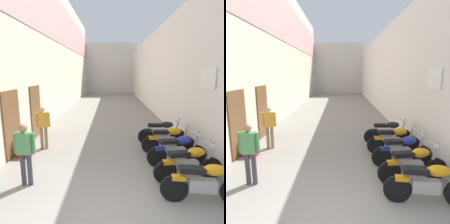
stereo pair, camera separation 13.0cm
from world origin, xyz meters
TOP-DOWN VIEW (x-y plane):
  - ground_plane at (0.00, 10.20)m, footprint 40.41×40.41m
  - building_left at (-3.29, 12.16)m, footprint 0.45×24.41m
  - building_right at (3.30, 12.20)m, footprint 0.45×24.41m
  - building_far_end at (0.00, 25.41)m, footprint 9.19×2.00m
  - motorcycle_nearest at (2.16, 0.78)m, footprint 1.84×0.58m
  - motorcycle_second at (2.16, 1.71)m, footprint 1.84×0.58m
  - motorcycle_third at (2.16, 2.64)m, footprint 1.85×0.58m
  - motorcycle_fourth at (2.16, 3.59)m, footprint 1.85×0.58m
  - motorcycle_fifth at (2.16, 4.51)m, footprint 1.85×0.58m
  - pedestrian_by_doorway at (-1.92, 1.56)m, footprint 0.52×0.21m
  - pedestrian_mid_alley at (-2.28, 4.06)m, footprint 0.52×0.34m
  - plastic_crate at (-2.71, 3.33)m, footprint 0.44×0.32m

SIDE VIEW (x-z plane):
  - ground_plane at x=0.00m, z-range 0.00..0.00m
  - plastic_crate at x=-2.71m, z-range 0.00..0.28m
  - motorcycle_nearest at x=2.16m, z-range -0.02..1.02m
  - motorcycle_second at x=2.16m, z-range -0.02..1.02m
  - motorcycle_third at x=2.16m, z-range -0.02..1.02m
  - motorcycle_fourth at x=2.16m, z-range -0.02..1.02m
  - motorcycle_fifth at x=2.16m, z-range -0.02..1.02m
  - pedestrian_by_doorway at x=-1.92m, z-range 0.13..1.70m
  - pedestrian_mid_alley at x=-2.28m, z-range 0.13..1.70m
  - building_right at x=3.30m, z-range 0.00..5.46m
  - building_far_end at x=0.00m, z-range 0.00..6.46m
  - building_left at x=-3.29m, z-range 0.04..8.20m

